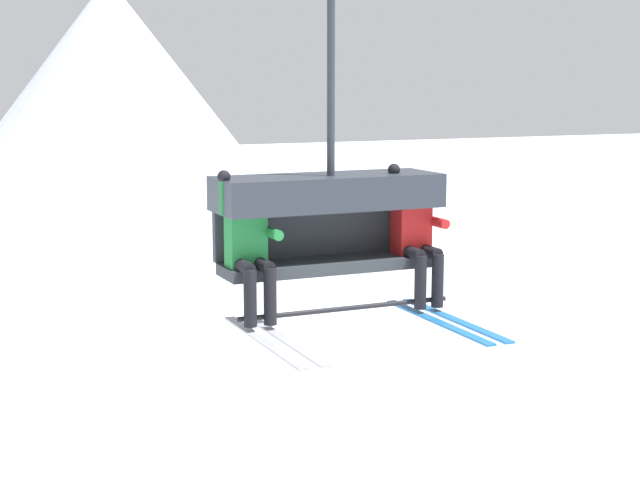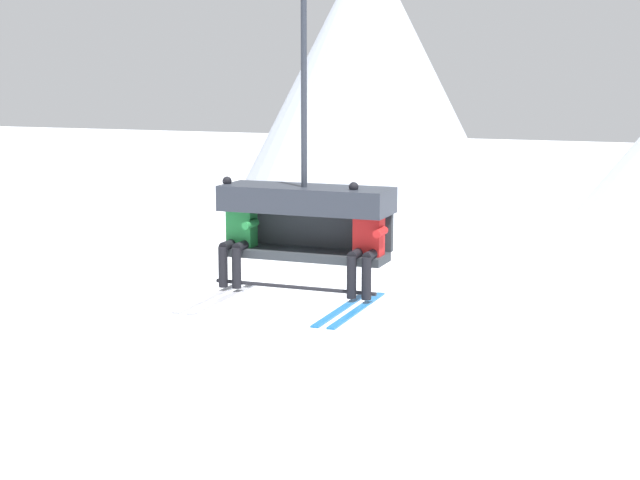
% 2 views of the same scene
% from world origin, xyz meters
% --- Properties ---
extents(mountain_peak_west, '(16.62, 16.62, 16.16)m').
position_xyz_m(mountain_peak_west, '(-14.60, 48.97, 8.08)').
color(mountain_peak_west, silver).
rests_on(mountain_peak_west, ground_plane).
extents(chairlift_chair, '(2.03, 0.74, 3.65)m').
position_xyz_m(chairlift_chair, '(1.19, -0.73, 6.37)').
color(chairlift_chair, '#33383D').
extents(skier_green, '(0.48, 1.70, 1.34)m').
position_xyz_m(skier_green, '(0.38, -0.94, 6.06)').
color(skier_green, '#23843D').
extents(skier_red, '(0.48, 1.70, 1.34)m').
position_xyz_m(skier_red, '(1.99, -0.94, 6.06)').
color(skier_red, red).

